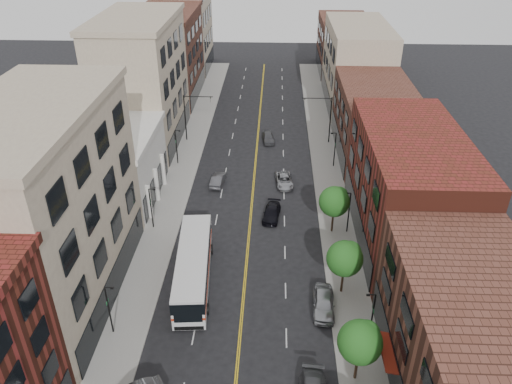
# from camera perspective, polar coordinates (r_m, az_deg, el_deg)

# --- Properties ---
(sidewalk_left) EXTENTS (4.00, 110.00, 0.15)m
(sidewalk_left) POSITION_cam_1_polar(r_m,az_deg,el_deg) (67.27, -8.81, 1.29)
(sidewalk_left) COLOR gray
(sidewalk_left) RESTS_ON ground
(sidewalk_right) EXTENTS (4.00, 110.00, 0.15)m
(sidewalk_right) POSITION_cam_1_polar(r_m,az_deg,el_deg) (66.49, 8.37, 0.95)
(sidewalk_right) COLOR gray
(sidewalk_right) RESTS_ON ground
(bldg_l_tanoffice) EXTENTS (10.00, 22.00, 18.00)m
(bldg_l_tanoffice) POSITION_cam_1_polar(r_m,az_deg,el_deg) (46.93, -22.80, -2.22)
(bldg_l_tanoffice) COLOR tan
(bldg_l_tanoffice) RESTS_ON ground
(bldg_l_white) EXTENTS (10.00, 14.00, 8.00)m
(bldg_l_white) POSITION_cam_1_polar(r_m,az_deg,el_deg) (63.77, -15.90, 2.70)
(bldg_l_white) COLOR silver
(bldg_l_white) RESTS_ON ground
(bldg_l_far_a) EXTENTS (10.00, 20.00, 18.00)m
(bldg_l_far_a) POSITION_cam_1_polar(r_m,az_deg,el_deg) (76.92, -12.88, 11.96)
(bldg_l_far_a) COLOR tan
(bldg_l_far_a) RESTS_ON ground
(bldg_l_far_b) EXTENTS (10.00, 20.00, 15.00)m
(bldg_l_far_b) POSITION_cam_1_polar(r_m,az_deg,el_deg) (95.98, -9.92, 14.97)
(bldg_l_far_b) COLOR brown
(bldg_l_far_b) RESTS_ON ground
(bldg_l_far_c) EXTENTS (10.00, 16.00, 20.00)m
(bldg_l_far_c) POSITION_cam_1_polar(r_m,az_deg,el_deg) (112.60, -8.22, 18.68)
(bldg_l_far_c) COLOR tan
(bldg_l_far_c) RESTS_ON ground
(bldg_r_near) EXTENTS (10.00, 26.00, 10.00)m
(bldg_r_near) POSITION_cam_1_polar(r_m,az_deg,el_deg) (38.38, 24.91, -19.08)
(bldg_r_near) COLOR brown
(bldg_r_near) RESTS_ON ground
(bldg_r_mid) EXTENTS (10.00, 22.00, 12.00)m
(bldg_r_mid) POSITION_cam_1_polar(r_m,az_deg,el_deg) (55.48, 17.02, 0.50)
(bldg_r_mid) COLOR #582217
(bldg_r_mid) RESTS_ON ground
(bldg_r_far_a) EXTENTS (10.00, 20.00, 10.00)m
(bldg_r_far_a) POSITION_cam_1_polar(r_m,az_deg,el_deg) (74.36, 13.41, 7.94)
(bldg_r_far_a) COLOR brown
(bldg_r_far_a) RESTS_ON ground
(bldg_r_far_b) EXTENTS (10.00, 22.00, 14.00)m
(bldg_r_far_b) POSITION_cam_1_polar(r_m,az_deg,el_deg) (93.28, 11.42, 14.05)
(bldg_r_far_b) COLOR tan
(bldg_r_far_b) RESTS_ON ground
(bldg_r_far_c) EXTENTS (10.00, 18.00, 11.00)m
(bldg_r_far_c) POSITION_cam_1_polar(r_m,az_deg,el_deg) (112.80, 9.95, 16.22)
(bldg_r_far_c) COLOR brown
(bldg_r_far_c) RESTS_ON ground
(tree_r_1) EXTENTS (3.40, 3.40, 5.59)m
(tree_r_1) POSITION_cam_1_polar(r_m,az_deg,el_deg) (39.51, 11.92, -16.29)
(tree_r_1) COLOR black
(tree_r_1) RESTS_ON sidewalk_right
(tree_r_2) EXTENTS (3.40, 3.40, 5.59)m
(tree_r_2) POSITION_cam_1_polar(r_m,az_deg,el_deg) (46.84, 10.21, -7.37)
(tree_r_2) COLOR black
(tree_r_2) RESTS_ON sidewalk_right
(tree_r_3) EXTENTS (3.40, 3.40, 5.59)m
(tree_r_3) POSITION_cam_1_polar(r_m,az_deg,el_deg) (55.01, 9.03, -0.98)
(tree_r_3) COLOR black
(tree_r_3) RESTS_ON sidewalk_right
(lamp_l_1) EXTENTS (0.81, 0.55, 5.05)m
(lamp_l_1) POSITION_cam_1_polar(r_m,az_deg,el_deg) (44.62, -16.45, -12.52)
(lamp_l_1) COLOR black
(lamp_l_1) RESTS_ON sidewalk_left
(lamp_l_2) EXTENTS (0.81, 0.55, 5.05)m
(lamp_l_2) POSITION_cam_1_polar(r_m,az_deg,el_deg) (56.79, -11.89, -1.57)
(lamp_l_2) COLOR black
(lamp_l_2) RESTS_ON sidewalk_left
(lamp_l_3) EXTENTS (0.81, 0.55, 5.05)m
(lamp_l_3) POSITION_cam_1_polar(r_m,az_deg,el_deg) (70.51, -9.06, 5.34)
(lamp_l_3) COLOR black
(lamp_l_3) RESTS_ON sidewalk_left
(lamp_r_1) EXTENTS (0.81, 0.55, 5.05)m
(lamp_r_1) POSITION_cam_1_polar(r_m,az_deg,el_deg) (43.32, 13.11, -13.51)
(lamp_r_1) COLOR black
(lamp_r_1) RESTS_ON sidewalk_right
(lamp_r_2) EXTENTS (0.81, 0.55, 5.05)m
(lamp_r_2) POSITION_cam_1_polar(r_m,az_deg,el_deg) (55.77, 10.54, -2.06)
(lamp_r_2) COLOR black
(lamp_r_2) RESTS_ON sidewalk_right
(lamp_r_3) EXTENTS (0.81, 0.55, 5.05)m
(lamp_r_3) POSITION_cam_1_polar(r_m,az_deg,el_deg) (69.69, 8.98, 5.03)
(lamp_r_3) COLOR black
(lamp_r_3) RESTS_ON sidewalk_right
(signal_mast_left) EXTENTS (4.49, 0.18, 7.20)m
(signal_mast_left) POSITION_cam_1_polar(r_m,az_deg,el_deg) (76.95, -7.60, 9.01)
(signal_mast_left) COLOR black
(signal_mast_left) RESTS_ON sidewalk_left
(signal_mast_right) EXTENTS (4.49, 0.18, 7.20)m
(signal_mast_right) POSITION_cam_1_polar(r_m,az_deg,el_deg) (76.25, 7.98, 8.77)
(signal_mast_right) COLOR black
(signal_mast_right) RESTS_ON sidewalk_right
(city_bus) EXTENTS (4.03, 13.63, 3.46)m
(city_bus) POSITION_cam_1_polar(r_m,az_deg,el_deg) (48.95, -7.17, -8.32)
(city_bus) COLOR silver
(city_bus) RESTS_ON ground
(car_parked_far) EXTENTS (2.22, 4.95, 1.65)m
(car_parked_far) POSITION_cam_1_polar(r_m,az_deg,el_deg) (46.80, 7.73, -12.46)
(car_parked_far) COLOR #A2A4A9
(car_parked_far) RESTS_ON ground
(car_lane_behind) EXTENTS (1.88, 4.37, 1.40)m
(car_lane_behind) POSITION_cam_1_polar(r_m,az_deg,el_deg) (65.65, -4.37, 1.43)
(car_lane_behind) COLOR #434347
(car_lane_behind) RESTS_ON ground
(car_lane_a) EXTENTS (2.38, 4.71, 1.31)m
(car_lane_a) POSITION_cam_1_polar(r_m,az_deg,el_deg) (58.67, 1.81, -2.40)
(car_lane_a) COLOR black
(car_lane_a) RESTS_ON ground
(car_lane_b) EXTENTS (2.55, 4.78, 1.28)m
(car_lane_b) POSITION_cam_1_polar(r_m,az_deg,el_deg) (65.48, 3.25, 1.32)
(car_lane_b) COLOR #96989D
(car_lane_b) RESTS_ON ground
(car_lane_c) EXTENTS (2.21, 4.39, 1.44)m
(car_lane_c) POSITION_cam_1_polar(r_m,az_deg,el_deg) (77.45, 1.40, 6.26)
(car_lane_c) COLOR #47474B
(car_lane_c) RESTS_ON ground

